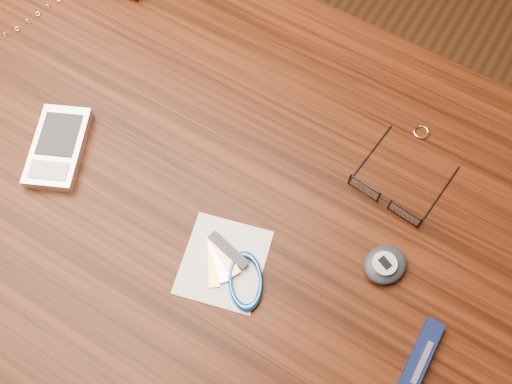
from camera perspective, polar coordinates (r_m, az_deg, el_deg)
ground at (r=1.46m, az=-2.26°, el=-12.25°), size 3.80×3.80×0.00m
desk at (r=0.84m, az=-3.84°, el=-2.46°), size 1.00×0.70×0.75m
eyeglasses at (r=0.74m, az=12.93°, el=-0.55°), size 0.12×0.12×0.02m
gold_ring at (r=0.81m, az=16.18°, el=5.80°), size 0.02×0.02×0.00m
pda_phone at (r=0.80m, az=-19.17°, el=4.27°), size 0.11×0.14×0.02m
pedometer at (r=0.71m, az=12.77°, el=-7.07°), size 0.07×0.07×0.02m
notepad_keys at (r=0.70m, az=-2.16°, el=-7.89°), size 0.14×0.13×0.01m
pocket_knife at (r=0.70m, az=16.08°, el=-15.65°), size 0.02×0.09×0.01m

